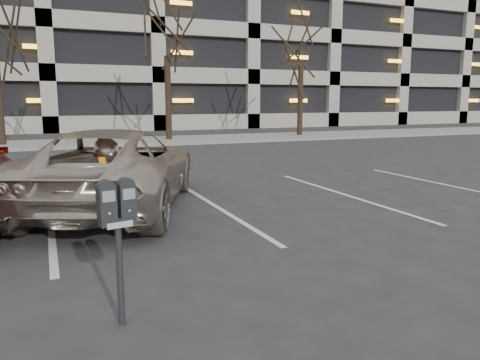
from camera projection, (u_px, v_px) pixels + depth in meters
The scene contains 8 objects.
ground at pixel (174, 255), 5.85m from camera, with size 140.00×140.00×0.00m, color #28282B.
sidewalk at pixel (80, 143), 20.39m from camera, with size 80.00×4.00×0.12m, color gray.
stall_lines at pixel (51, 222), 7.41m from camera, with size 16.90×5.20×0.00m.
parking_garage at pixel (207, 13), 39.63m from camera, with size 52.00×20.00×19.00m.
tree_c at pixel (166, 1), 20.87m from camera, with size 3.83×3.83×8.70m.
tree_d at pixel (302, 20), 23.59m from camera, with size 3.62×3.62×8.22m.
parking_meter at pixel (117, 217), 3.88m from camera, with size 0.34×0.19×1.25m.
suv_silver at pixel (114, 168), 8.34m from camera, with size 4.12×5.63×1.43m.
Camera 1 is at (-1.41, -5.50, 1.91)m, focal length 35.00 mm.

